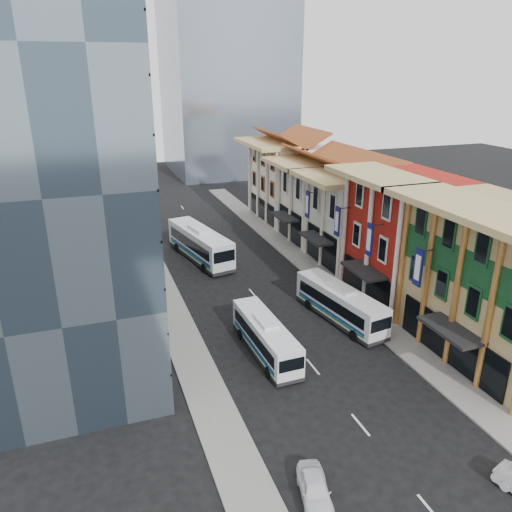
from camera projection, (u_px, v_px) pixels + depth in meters
name	position (u px, v px, depth m)	size (l,w,h in m)	color
ground	(369.00, 435.00, 30.92)	(200.00, 200.00, 0.00)	black
sidewalk_right	(328.00, 281.00, 52.95)	(3.00, 90.00, 0.15)	slate
sidewalk_left	(169.00, 305.00, 47.64)	(3.00, 90.00, 0.15)	slate
shophouse_tan	(502.00, 285.00, 37.57)	(8.00, 14.00, 12.00)	tan
shophouse_red	(406.00, 237.00, 48.15)	(8.00, 10.00, 12.00)	#A21C12
shophouse_cream_near	(355.00, 220.00, 56.88)	(8.00, 9.00, 10.00)	white
shophouse_cream_mid	(320.00, 202.00, 64.82)	(8.00, 9.00, 10.00)	white
shophouse_cream_far	(289.00, 182.00, 73.90)	(8.00, 12.00, 11.00)	white
office_tower	(50.00, 159.00, 37.06)	(12.00, 26.00, 30.00)	#384959
office_block_far	(74.00, 194.00, 60.48)	(10.00, 18.00, 14.00)	gray
bus_left_near	(266.00, 336.00, 39.21)	(2.25, 9.61, 3.08)	silver
bus_left_far	(200.00, 243.00, 58.55)	(2.93, 12.52, 4.02)	silver
bus_right	(340.00, 303.00, 44.41)	(2.47, 10.56, 3.39)	silver
sedan_left	(315.00, 489.00, 26.13)	(1.53, 3.80, 1.29)	white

